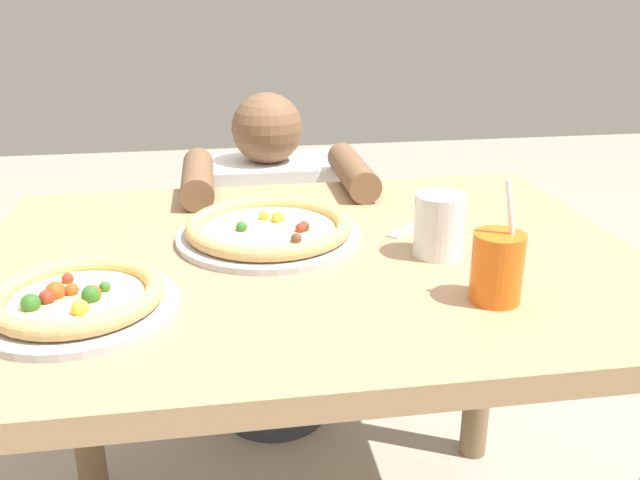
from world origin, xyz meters
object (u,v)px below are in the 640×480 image
drink_cup_colored (497,267)px  diner_seated (272,283)px  pizza_near (77,299)px  water_cup_clear (439,225)px  fork (416,224)px  pizza_far (269,230)px

drink_cup_colored → diner_seated: size_ratio=0.20×
diner_seated → pizza_near: bearing=-113.5°
water_cup_clear → fork: size_ratio=0.68×
drink_cup_colored → fork: (-0.02, 0.34, -0.05)m
water_cup_clear → diner_seated: bearing=109.8°
drink_cup_colored → pizza_far: bearing=135.4°
water_cup_clear → fork: bearing=87.2°
drink_cup_colored → fork: size_ratio=1.16×
pizza_far → water_cup_clear: water_cup_clear is taller
pizza_near → drink_cup_colored: 0.60m
fork → diner_seated: size_ratio=0.17×
pizza_near → pizza_far: pizza_near is taller
pizza_near → fork: (0.58, 0.28, -0.02)m
water_cup_clear → diner_seated: (-0.23, 0.65, -0.39)m
drink_cup_colored → diner_seated: (-0.26, 0.83, -0.38)m
drink_cup_colored → water_cup_clear: bearing=98.5°
pizza_near → diner_seated: bearing=66.5°
pizza_far → diner_seated: size_ratio=0.36×
pizza_far → water_cup_clear: bearing=-23.2°
pizza_near → fork: size_ratio=1.81×
water_cup_clear → fork: (0.01, 0.15, -0.05)m
pizza_far → drink_cup_colored: 0.43m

